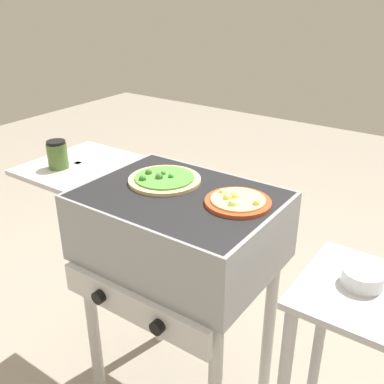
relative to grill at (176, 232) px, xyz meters
The scene contains 6 objects.
grill is the anchor object (origin of this frame).
pizza_veggie 0.18m from the grill, 148.42° to the left, with size 0.25×0.25×0.04m.
pizza_cheese 0.26m from the grill, 13.29° to the left, with size 0.21×0.21×0.04m.
sauce_jar 0.53m from the grill, behind, with size 0.07×0.07×0.10m.
prep_table 0.70m from the grill, ahead, with size 0.44×0.36×0.79m.
topping_bowl_near 0.61m from the grill, ahead, with size 0.11×0.11×0.04m.
Camera 1 is at (0.78, -1.04, 1.51)m, focal length 41.69 mm.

